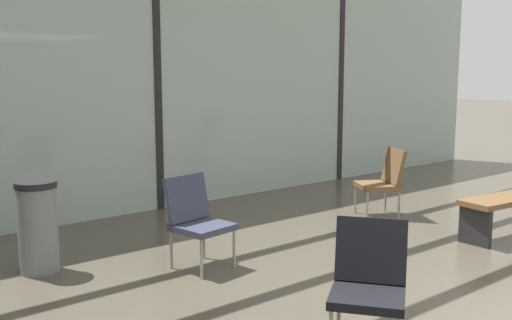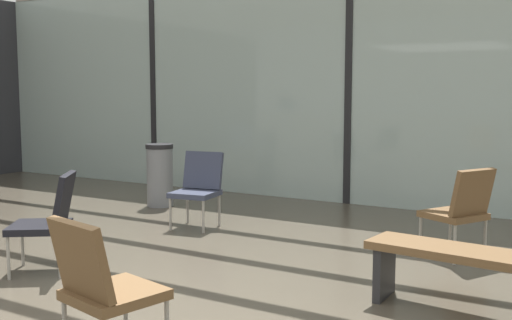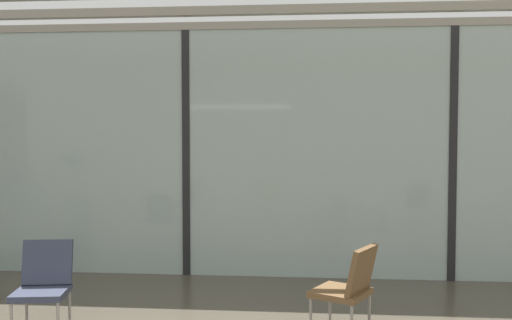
{
  "view_description": "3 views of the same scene",
  "coord_description": "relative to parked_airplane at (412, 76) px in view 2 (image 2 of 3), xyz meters",
  "views": [
    {
      "loc": [
        -3.93,
        -1.73,
        1.88
      ],
      "look_at": [
        0.79,
        4.09,
        0.72
      ],
      "focal_mm": 41.59,
      "sensor_mm": 36.0,
      "label": 1
    },
    {
      "loc": [
        3.26,
        -2.86,
        1.57
      ],
      "look_at": [
        -1.33,
        4.88,
        0.57
      ],
      "focal_mm": 42.98,
      "sensor_mm": 36.0,
      "label": 2
    },
    {
      "loc": [
        1.62,
        -2.41,
        1.94
      ],
      "look_at": [
        0.84,
        6.36,
        1.51
      ],
      "focal_mm": 40.11,
      "sensor_mm": 36.0,
      "label": 3
    }
  ],
  "objects": [
    {
      "name": "ground_plane",
      "position": [
        0.46,
        -9.68,
        -1.91
      ],
      "size": [
        60.0,
        60.0,
        0.0
      ],
      "primitive_type": "plane",
      "color": "#4C4438"
    },
    {
      "name": "lounge_chair_3",
      "position": [
        1.24,
        -10.08,
        -1.41
      ],
      "size": [
        0.58,
        0.62,
        0.87
      ],
      "rotation": [
        0.0,
        0.0,
        2.92
      ],
      "color": "brown",
      "rests_on": "ground"
    },
    {
      "name": "trash_bin",
      "position": [
        -1.69,
        -6.02,
        -1.48
      ],
      "size": [
        0.38,
        0.38,
        0.86
      ],
      "color": "slate",
      "rests_on": "ground"
    },
    {
      "name": "window_mullion_1",
      "position": [
        0.46,
        -4.48,
        -0.26
      ],
      "size": [
        0.1,
        0.12,
        3.3
      ],
      "primitive_type": "cube",
      "color": "black",
      "rests_on": "ground"
    },
    {
      "name": "lounge_chair_1",
      "position": [
        -0.5,
        -8.95,
        -1.41
      ],
      "size": [
        0.71,
        0.7,
        0.87
      ],
      "rotation": [
        0.0,
        0.0,
        5.34
      ],
      "color": "black",
      "rests_on": "ground"
    },
    {
      "name": "lounge_chair_0",
      "position": [
        2.48,
        -6.67,
        -1.41
      ],
      "size": [
        0.69,
        0.67,
        0.87
      ],
      "rotation": [
        0.0,
        0.0,
        4.22
      ],
      "color": "brown",
      "rests_on": "ground"
    },
    {
      "name": "window_mullion_0",
      "position": [
        -3.04,
        -4.48,
        -0.26
      ],
      "size": [
        0.1,
        0.12,
        3.3
      ],
      "primitive_type": "cube",
      "color": "black",
      "rests_on": "ground"
    },
    {
      "name": "glass_curtain_wall",
      "position": [
        0.46,
        -4.48,
        -0.26
      ],
      "size": [
        14.0,
        0.08,
        3.3
      ],
      "primitive_type": "cube",
      "color": "#A3B7B2",
      "rests_on": "ground"
    },
    {
      "name": "parked_airplane",
      "position": [
        0.0,
        0.0,
        0.0
      ],
      "size": [
        14.29,
        3.82,
        3.82
      ],
      "color": "#B2BCD6",
      "rests_on": "ground"
    },
    {
      "name": "waiting_bench",
      "position": [
        2.9,
        -8.18,
        -1.55
      ],
      "size": [
        1.53,
        0.56,
        0.47
      ],
      "rotation": [
        0.0,
        0.0,
        3.04
      ],
      "color": "brown",
      "rests_on": "ground"
    },
    {
      "name": "lounge_chair_4",
      "position": [
        -0.47,
        -6.8,
        -1.41
      ],
      "size": [
        0.56,
        0.59,
        0.87
      ],
      "rotation": [
        0.0,
        0.0,
        0.16
      ],
      "color": "#33384C",
      "rests_on": "ground"
    }
  ]
}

